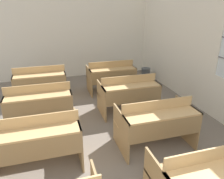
{
  "coord_description": "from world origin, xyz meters",
  "views": [
    {
      "loc": [
        -0.5,
        -0.24,
        2.38
      ],
      "look_at": [
        0.66,
        3.68,
        0.78
      ],
      "focal_mm": 35.0,
      "sensor_mm": 36.0,
      "label": 1
    }
  ],
  "objects_px": {
    "bench_front_right": "(210,177)",
    "bench_second_left": "(37,140)",
    "bench_back_left": "(41,82)",
    "bench_back_right": "(111,75)",
    "bench_third_left": "(40,103)",
    "wastepaper_bin": "(146,74)",
    "bench_second_right": "(156,122)",
    "bench_third_right": "(129,93)"
  },
  "relations": [
    {
      "from": "bench_third_left",
      "to": "bench_third_right",
      "type": "relative_size",
      "value": 1.0
    },
    {
      "from": "bench_third_left",
      "to": "wastepaper_bin",
      "type": "distance_m",
      "value": 3.96
    },
    {
      "from": "bench_front_right",
      "to": "bench_second_right",
      "type": "height_order",
      "value": "same"
    },
    {
      "from": "bench_third_right",
      "to": "bench_back_right",
      "type": "xyz_separation_m",
      "value": [
        -0.01,
        1.38,
        0.0
      ]
    },
    {
      "from": "bench_front_right",
      "to": "bench_third_left",
      "type": "height_order",
      "value": "same"
    },
    {
      "from": "bench_front_right",
      "to": "wastepaper_bin",
      "type": "distance_m",
      "value": 5.0
    },
    {
      "from": "bench_second_left",
      "to": "bench_back_right",
      "type": "xyz_separation_m",
      "value": [
        1.97,
        2.73,
        0.0
      ]
    },
    {
      "from": "bench_back_left",
      "to": "bench_second_left",
      "type": "bearing_deg",
      "value": -90.68
    },
    {
      "from": "bench_second_left",
      "to": "bench_back_left",
      "type": "relative_size",
      "value": 1.0
    },
    {
      "from": "bench_third_left",
      "to": "bench_back_left",
      "type": "bearing_deg",
      "value": 89.73
    },
    {
      "from": "bench_back_right",
      "to": "bench_second_left",
      "type": "bearing_deg",
      "value": -125.72
    },
    {
      "from": "bench_front_right",
      "to": "bench_second_right",
      "type": "xyz_separation_m",
      "value": [
        -0.01,
        1.34,
        0.0
      ]
    },
    {
      "from": "bench_front_right",
      "to": "bench_back_left",
      "type": "distance_m",
      "value": 4.54
    },
    {
      "from": "bench_back_right",
      "to": "wastepaper_bin",
      "type": "distance_m",
      "value": 1.6
    },
    {
      "from": "bench_back_left",
      "to": "bench_back_right",
      "type": "distance_m",
      "value": 1.93
    },
    {
      "from": "bench_second_right",
      "to": "bench_back_right",
      "type": "bearing_deg",
      "value": 90.14
    },
    {
      "from": "bench_third_right",
      "to": "bench_back_right",
      "type": "distance_m",
      "value": 1.38
    },
    {
      "from": "bench_third_left",
      "to": "bench_back_right",
      "type": "bearing_deg",
      "value": 35.71
    },
    {
      "from": "bench_second_left",
      "to": "wastepaper_bin",
      "type": "bearing_deg",
      "value": 45.43
    },
    {
      "from": "bench_second_right",
      "to": "wastepaper_bin",
      "type": "relative_size",
      "value": 3.28
    },
    {
      "from": "bench_third_left",
      "to": "wastepaper_bin",
      "type": "bearing_deg",
      "value": 31.95
    },
    {
      "from": "bench_second_right",
      "to": "bench_third_right",
      "type": "relative_size",
      "value": 1.0
    },
    {
      "from": "bench_third_right",
      "to": "wastepaper_bin",
      "type": "distance_m",
      "value": 2.52
    },
    {
      "from": "bench_front_right",
      "to": "bench_second_right",
      "type": "bearing_deg",
      "value": 90.31
    },
    {
      "from": "bench_third_right",
      "to": "wastepaper_bin",
      "type": "relative_size",
      "value": 3.28
    },
    {
      "from": "bench_second_right",
      "to": "bench_third_right",
      "type": "height_order",
      "value": "same"
    },
    {
      "from": "bench_front_right",
      "to": "wastepaper_bin",
      "type": "relative_size",
      "value": 3.28
    },
    {
      "from": "bench_third_left",
      "to": "bench_third_right",
      "type": "xyz_separation_m",
      "value": [
        1.95,
        0.02,
        0.0
      ]
    },
    {
      "from": "bench_front_right",
      "to": "bench_second_left",
      "type": "relative_size",
      "value": 1.0
    },
    {
      "from": "bench_second_left",
      "to": "bench_third_right",
      "type": "relative_size",
      "value": 1.0
    },
    {
      "from": "bench_back_left",
      "to": "bench_back_right",
      "type": "height_order",
      "value": "same"
    },
    {
      "from": "bench_back_right",
      "to": "bench_front_right",
      "type": "bearing_deg",
      "value": -89.81
    },
    {
      "from": "bench_third_left",
      "to": "bench_back_right",
      "type": "xyz_separation_m",
      "value": [
        1.94,
        1.39,
        0.0
      ]
    },
    {
      "from": "bench_second_left",
      "to": "bench_third_left",
      "type": "bearing_deg",
      "value": 88.89
    },
    {
      "from": "wastepaper_bin",
      "to": "bench_third_right",
      "type": "bearing_deg",
      "value": -124.03
    },
    {
      "from": "bench_second_left",
      "to": "wastepaper_bin",
      "type": "distance_m",
      "value": 4.82
    },
    {
      "from": "bench_second_left",
      "to": "bench_third_right",
      "type": "height_order",
      "value": "same"
    },
    {
      "from": "bench_front_right",
      "to": "bench_back_right",
      "type": "bearing_deg",
      "value": 90.19
    },
    {
      "from": "bench_third_right",
      "to": "bench_back_left",
      "type": "xyz_separation_m",
      "value": [
        -1.94,
        1.38,
        0.0
      ]
    },
    {
      "from": "bench_front_right",
      "to": "bench_back_right",
      "type": "xyz_separation_m",
      "value": [
        -0.01,
        4.1,
        0.0
      ]
    },
    {
      "from": "bench_front_right",
      "to": "bench_back_left",
      "type": "relative_size",
      "value": 1.0
    },
    {
      "from": "bench_second_left",
      "to": "bench_third_left",
      "type": "distance_m",
      "value": 1.34
    }
  ]
}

